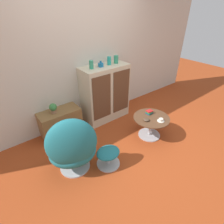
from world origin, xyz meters
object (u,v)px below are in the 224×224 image
object	(u,v)px
ottoman	(108,155)
vase_leftmost	(91,65)
book_stack	(149,112)
sideboard	(105,93)
tv_console	(61,122)
potted_plant	(53,108)
bowl	(146,120)
egg_chair	(72,148)
teacup	(161,120)
vase_rightmost	(116,59)
coffee_table	(151,123)
vase_inner_right	(109,61)
vase_inner_left	(101,65)

from	to	relation	value
ottoman	vase_leftmost	bearing A→B (deg)	66.84
book_stack	vase_leftmost	bearing A→B (deg)	124.04
sideboard	tv_console	size ratio (longest dim) A/B	1.55
potted_plant	bowl	bearing A→B (deg)	-41.81
sideboard	egg_chair	xyz separation A→B (m)	(-1.24, -0.91, -0.13)
potted_plant	vase_leftmost	bearing A→B (deg)	-3.12
egg_chair	teacup	xyz separation A→B (m)	(1.55, -0.31, -0.02)
vase_leftmost	teacup	xyz separation A→B (m)	(0.60, -1.22, -0.80)
tv_console	vase_rightmost	distance (m)	1.63
egg_chair	coffee_table	bearing A→B (deg)	-5.11
sideboard	tv_console	distance (m)	1.07
egg_chair	ottoman	bearing A→B (deg)	-24.87
book_stack	bowl	bearing A→B (deg)	-149.67
egg_chair	vase_inner_right	distance (m)	1.81
vase_inner_right	bowl	xyz separation A→B (m)	(0.02, -1.06, -0.80)
vase_leftmost	tv_console	bearing A→B (deg)	176.57
vase_inner_right	sideboard	bearing A→B (deg)	-177.99
vase_inner_left	coffee_table	bearing A→B (deg)	-71.09
vase_leftmost	vase_inner_right	world-z (taller)	vase_inner_right
coffee_table	tv_console	bearing A→B (deg)	139.77
vase_inner_left	bowl	bearing A→B (deg)	-78.62
potted_plant	vase_inner_right	bearing A→B (deg)	-2.09
sideboard	vase_rightmost	distance (m)	0.71
book_stack	bowl	distance (m)	0.24
teacup	vase_inner_left	bearing A→B (deg)	107.99
ottoman	book_stack	world-z (taller)	book_stack
teacup	vase_leftmost	bearing A→B (deg)	116.27
vase_rightmost	coffee_table	bearing A→B (deg)	-90.47
egg_chair	vase_rightmost	xyz separation A→B (m)	(1.52, 0.91, 0.78)
coffee_table	book_stack	world-z (taller)	book_stack
tv_console	vase_inner_left	bearing A→B (deg)	-2.67
tv_console	teacup	size ratio (longest dim) A/B	5.97
vase_inner_left	book_stack	size ratio (longest dim) A/B	0.87
potted_plant	teacup	distance (m)	1.91
sideboard	vase_leftmost	world-z (taller)	vase_leftmost
sideboard	vase_leftmost	size ratio (longest dim) A/B	7.68
tv_console	vase_inner_right	distance (m)	1.50
tv_console	vase_inner_left	distance (m)	1.33
ottoman	vase_inner_left	distance (m)	1.66
bowl	vase_inner_left	bearing A→B (deg)	101.38
ottoman	coffee_table	xyz separation A→B (m)	(1.05, 0.08, 0.09)
sideboard	vase_leftmost	distance (m)	0.72
coffee_table	vase_leftmost	distance (m)	1.53
tv_console	vase_leftmost	xyz separation A→B (m)	(0.73, -0.04, 0.98)
vase_inner_left	potted_plant	world-z (taller)	vase_inner_left
vase_inner_right	vase_leftmost	bearing A→B (deg)	180.00
egg_chair	sideboard	bearing A→B (deg)	36.32
vase_inner_left	vase_inner_right	xyz separation A→B (m)	(0.20, 0.00, 0.04)
egg_chair	ottoman	world-z (taller)	egg_chair
coffee_table	book_stack	distance (m)	0.21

